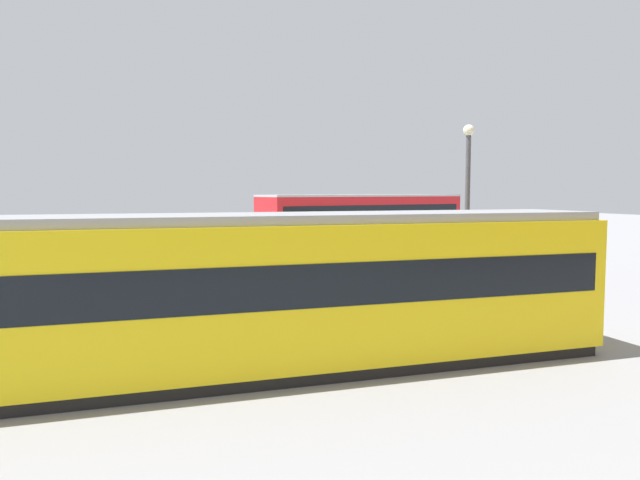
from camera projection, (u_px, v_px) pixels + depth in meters
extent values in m
plane|color=gray|center=(294.00, 282.00, 26.73)|extent=(160.00, 160.00, 0.00)
cube|color=red|center=(363.00, 245.00, 31.41)|extent=(11.99, 4.76, 1.77)
cube|color=red|center=(364.00, 212.00, 31.27)|extent=(11.63, 4.60, 1.60)
cube|color=black|center=(363.00, 240.00, 31.39)|extent=(11.42, 4.68, 0.64)
cube|color=black|center=(364.00, 211.00, 31.27)|extent=(11.06, 4.51, 0.60)
cube|color=#193FA5|center=(363.00, 257.00, 31.46)|extent=(11.77, 4.76, 0.24)
cube|color=#B2B2B7|center=(364.00, 196.00, 31.20)|extent=(11.63, 4.60, 0.10)
cylinder|color=black|center=(303.00, 263.00, 29.53)|extent=(1.46, 2.59, 1.00)
cylinder|color=black|center=(411.00, 255.00, 33.18)|extent=(1.46, 2.59, 1.00)
cube|color=yellow|center=(270.00, 292.00, 13.27)|extent=(15.95, 3.25, 3.04)
cube|color=black|center=(270.00, 279.00, 13.25)|extent=(15.32, 3.26, 0.90)
cube|color=gray|center=(270.00, 218.00, 13.14)|extent=(15.63, 3.03, 0.20)
cube|color=black|center=(271.00, 366.00, 13.40)|extent=(15.63, 3.11, 0.25)
cylinder|color=#33384C|center=(216.00, 293.00, 21.26)|extent=(0.14, 0.14, 0.86)
cylinder|color=#33384C|center=(222.00, 293.00, 21.30)|extent=(0.14, 0.14, 0.86)
cylinder|color=navy|center=(219.00, 271.00, 21.22)|extent=(0.37, 0.37, 0.67)
sphere|color=tan|center=(219.00, 258.00, 21.19)|extent=(0.23, 0.23, 0.23)
cylinder|color=#33384C|center=(338.00, 302.00, 19.47)|extent=(0.14, 0.14, 0.84)
cylinder|color=#33384C|center=(339.00, 301.00, 19.69)|extent=(0.14, 0.14, 0.84)
cylinder|color=maroon|center=(338.00, 279.00, 19.52)|extent=(0.44, 0.44, 0.65)
sphere|color=#8C6647|center=(338.00, 265.00, 19.48)|extent=(0.23, 0.23, 0.23)
cube|color=gray|center=(298.00, 272.00, 22.07)|extent=(6.57, 0.94, 0.06)
cube|color=gray|center=(298.00, 286.00, 22.11)|extent=(6.57, 0.94, 0.06)
cylinder|color=gray|center=(374.00, 280.00, 23.68)|extent=(0.07, 0.07, 1.05)
cylinder|color=gray|center=(298.00, 286.00, 22.11)|extent=(0.07, 0.07, 1.05)
cylinder|color=gray|center=(211.00, 294.00, 20.54)|extent=(0.07, 0.07, 1.05)
cylinder|color=slate|center=(159.00, 276.00, 20.17)|extent=(0.10, 0.10, 2.34)
cube|color=#1999D8|center=(159.00, 254.00, 20.08)|extent=(1.21, 0.24, 0.69)
cylinder|color=#4C4C51|center=(467.00, 226.00, 19.49)|extent=(0.16, 0.16, 5.77)
sphere|color=#F2EFCC|center=(469.00, 130.00, 19.25)|extent=(0.36, 0.36, 0.36)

